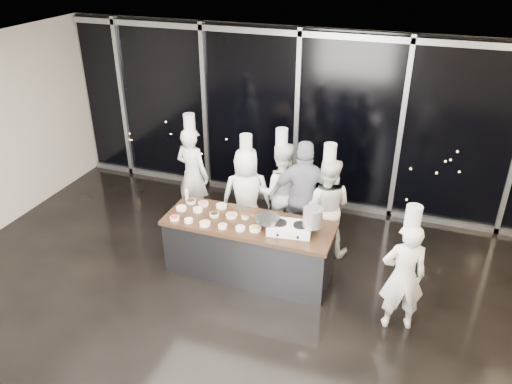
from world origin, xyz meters
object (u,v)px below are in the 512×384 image
(stove, at_px, (290,228))
(stock_pot, at_px, (313,217))
(frying_pan, at_px, (267,218))
(chef_far_left, at_px, (193,174))
(chef_center, at_px, (280,191))
(guest, at_px, (304,197))
(chef_side, at_px, (403,275))
(chef_right, at_px, (326,206))
(chef_left, at_px, (247,195))
(demo_counter, at_px, (249,248))

(stove, relative_size, stock_pot, 2.43)
(frying_pan, distance_m, chef_far_left, 2.20)
(stove, xyz_separation_m, chef_center, (-0.51, 1.22, -0.11))
(guest, bearing_deg, chef_center, -39.46)
(stock_pot, height_order, chef_center, chef_center)
(stove, relative_size, chef_side, 0.36)
(chef_center, bearing_deg, chef_far_left, -23.99)
(frying_pan, bearing_deg, stock_pot, -0.77)
(chef_right, bearing_deg, chef_far_left, -7.38)
(chef_left, relative_size, chef_side, 1.04)
(frying_pan, bearing_deg, chef_left, 116.88)
(chef_left, relative_size, chef_right, 1.00)
(stock_pot, relative_size, guest, 0.14)
(chef_side, bearing_deg, guest, -57.32)
(frying_pan, xyz_separation_m, chef_side, (1.90, -0.31, -0.27))
(chef_far_left, height_order, chef_left, chef_far_left)
(demo_counter, height_order, stove, stove)
(chef_far_left, bearing_deg, stock_pot, 166.13)
(stock_pot, relative_size, chef_far_left, 0.13)
(guest, relative_size, chef_side, 1.04)
(demo_counter, relative_size, stove, 3.85)
(chef_far_left, relative_size, guest, 1.06)
(chef_right, distance_m, chef_side, 1.88)
(stove, distance_m, chef_center, 1.33)
(stove, bearing_deg, demo_counter, 167.24)
(demo_counter, xyz_separation_m, chef_far_left, (-1.47, 1.20, 0.43))
(stove, distance_m, chef_side, 1.62)
(chef_far_left, xyz_separation_m, chef_side, (3.67, -1.60, -0.08))
(stock_pot, xyz_separation_m, chef_center, (-0.81, 1.18, -0.32))
(stock_pot, bearing_deg, guest, 110.25)
(chef_center, bearing_deg, demo_counter, 61.47)
(frying_pan, xyz_separation_m, chef_far_left, (-1.77, 1.29, -0.18))
(demo_counter, xyz_separation_m, guest, (0.57, 0.94, 0.48))
(stove, bearing_deg, frying_pan, 177.71)
(stock_pot, distance_m, chef_side, 1.38)
(frying_pan, height_order, chef_left, chef_left)
(stove, relative_size, chef_left, 0.34)
(demo_counter, height_order, stock_pot, stock_pot)
(chef_far_left, height_order, chef_right, chef_far_left)
(demo_counter, bearing_deg, guest, 58.64)
(demo_counter, height_order, chef_far_left, chef_far_left)
(demo_counter, relative_size, frying_pan, 4.06)
(stove, height_order, chef_right, chef_right)
(chef_left, distance_m, guest, 0.95)
(stock_pot, height_order, chef_left, chef_left)
(stove, bearing_deg, chef_left, 128.79)
(demo_counter, height_order, chef_left, chef_left)
(chef_far_left, height_order, guest, chef_far_left)
(stove, relative_size, chef_far_left, 0.33)
(frying_pan, distance_m, chef_side, 1.94)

